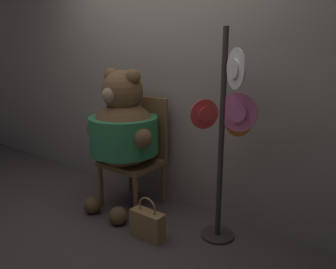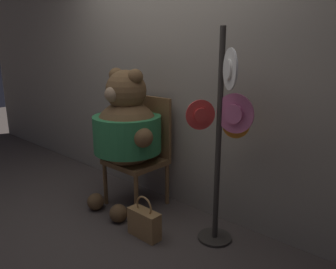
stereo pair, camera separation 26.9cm
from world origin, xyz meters
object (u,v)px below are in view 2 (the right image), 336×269
object	(u,v)px
hat_display_rack	(223,136)
handbag_on_ground	(144,223)
chair	(142,148)
teddy_bear	(127,129)

from	to	relation	value
hat_display_rack	handbag_on_ground	xyz separation A→B (m)	(-0.51, -0.35, -0.77)
chair	handbag_on_ground	distance (m)	0.81
chair	handbag_on_ground	bearing A→B (deg)	-42.86
chair	hat_display_rack	world-z (taller)	hat_display_rack
teddy_bear	hat_display_rack	distance (m)	1.04
chair	teddy_bear	xyz separation A→B (m)	(-0.03, -0.17, 0.22)
chair	teddy_bear	world-z (taller)	teddy_bear
chair	hat_display_rack	size ratio (longest dim) A/B	0.64
teddy_bear	handbag_on_ground	xyz separation A→B (m)	(0.53, -0.29, -0.66)
teddy_bear	handbag_on_ground	bearing A→B (deg)	-28.85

